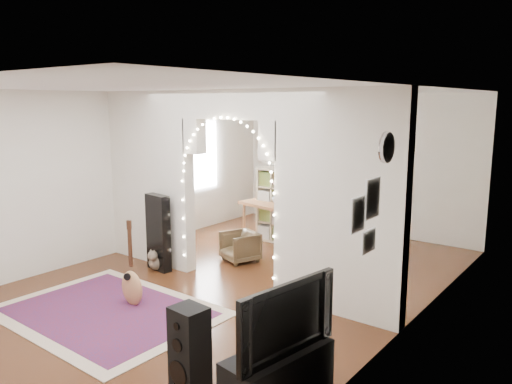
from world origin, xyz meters
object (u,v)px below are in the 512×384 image
Objects in this scene: dining_table at (277,207)px; dining_chair_left at (337,237)px; acoustic_guitar at (131,274)px; floor_speaker at (189,349)px; media_console at (278,378)px; dining_chair_right at (240,247)px; bookcase at (291,207)px.

dining_table is 1.22m from dining_chair_left.
acoustic_guitar reaches higher than floor_speaker.
acoustic_guitar is at bearing -96.62° from dining_chair_left.
media_console is 3.93m from dining_chair_right.
acoustic_guitar is 0.71× the size of dining_table.
dining_table is at bearing 116.71° from dining_chair_right.
dining_chair_right is at bearing -118.78° from dining_chair_left.
dining_chair_right is (-0.09, -1.33, -0.44)m from bookcase.
bookcase is 1.03× the size of dining_table.
dining_chair_right is at bearing 142.81° from media_console.
bookcase reaches higher than floor_speaker.
floor_speaker is at bearing -55.14° from dining_table.
dining_table is (-2.07, 4.30, 0.29)m from floor_speaker.
floor_speaker is at bearing -67.51° from bookcase.
media_console is at bearing -24.86° from dining_chair_right.
acoustic_guitar reaches higher than media_console.
floor_speaker reaches higher than dining_chair_right.
media_console is (2.68, -0.63, -0.16)m from acoustic_guitar.
acoustic_guitar is at bearing -78.35° from dining_table.
bookcase is at bearing 131.26° from media_console.
dining_table is (-0.20, -0.15, 0.00)m from bookcase.
dining_chair_right is (0.11, -1.19, -0.44)m from dining_table.
bookcase reaches higher than dining_chair_right.
dining_chair_right is at bearing -75.51° from dining_table.
media_console is at bearing -33.72° from acoustic_guitar.
dining_chair_left is (1.00, 3.53, -0.13)m from acoustic_guitar.
bookcase is (-1.87, 4.44, 0.29)m from floor_speaker.
bookcase is (0.05, 3.53, 0.27)m from acoustic_guitar.
acoustic_guitar is 0.69× the size of bookcase.
media_console is at bearing -45.74° from dining_table.
floor_speaker is 1.46× the size of dining_chair_right.
bookcase is at bearing 118.06° from floor_speaker.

